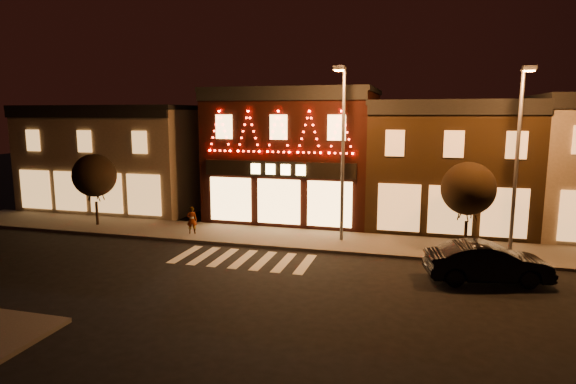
% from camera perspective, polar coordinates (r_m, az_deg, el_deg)
% --- Properties ---
extents(ground, '(120.00, 120.00, 0.00)m').
position_cam_1_polar(ground, '(19.50, -9.53, -11.19)').
color(ground, black).
rests_on(ground, ground).
extents(sidewalk_far, '(44.00, 4.00, 0.15)m').
position_cam_1_polar(sidewalk_far, '(26.09, 1.93, -5.61)').
color(sidewalk_far, '#47423D').
rests_on(sidewalk_far, ground).
extents(building_left, '(12.20, 8.28, 7.30)m').
position_cam_1_polar(building_left, '(37.07, -18.95, 3.97)').
color(building_left, '#766A54').
rests_on(building_left, ground).
extents(building_pulp, '(10.20, 8.34, 8.30)m').
position_cam_1_polar(building_pulp, '(31.60, 0.95, 4.55)').
color(building_pulp, black).
rests_on(building_pulp, ground).
extents(building_right_a, '(9.20, 8.28, 7.50)m').
position_cam_1_polar(building_right_a, '(30.72, 18.42, 3.18)').
color(building_right_a, '#362413').
rests_on(building_right_a, ground).
extents(streetlamp_mid, '(0.56, 2.03, 8.90)m').
position_cam_1_polar(streetlamp_mid, '(24.77, 6.44, 5.98)').
color(streetlamp_mid, '#59595E').
rests_on(streetlamp_mid, sidewalk_far).
extents(streetlamp_right, '(0.56, 1.98, 8.66)m').
position_cam_1_polar(streetlamp_right, '(24.54, 25.60, 4.77)').
color(streetlamp_right, '#59595E').
rests_on(streetlamp_right, sidewalk_far).
extents(tree_left, '(2.55, 2.55, 4.26)m').
position_cam_1_polar(tree_left, '(30.84, -21.91, 1.83)').
color(tree_left, black).
rests_on(tree_left, sidewalk_far).
extents(tree_right, '(2.59, 2.59, 4.33)m').
position_cam_1_polar(tree_right, '(24.89, 20.55, 0.38)').
color(tree_right, black).
rests_on(tree_right, sidewalk_far).
extents(dark_sedan, '(5.10, 2.64, 1.60)m').
position_cam_1_polar(dark_sedan, '(21.34, 22.49, -7.71)').
color(dark_sedan, black).
rests_on(dark_sedan, ground).
extents(pedestrian, '(0.65, 0.53, 1.53)m').
position_cam_1_polar(pedestrian, '(27.37, -11.30, -3.27)').
color(pedestrian, gray).
rests_on(pedestrian, sidewalk_far).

